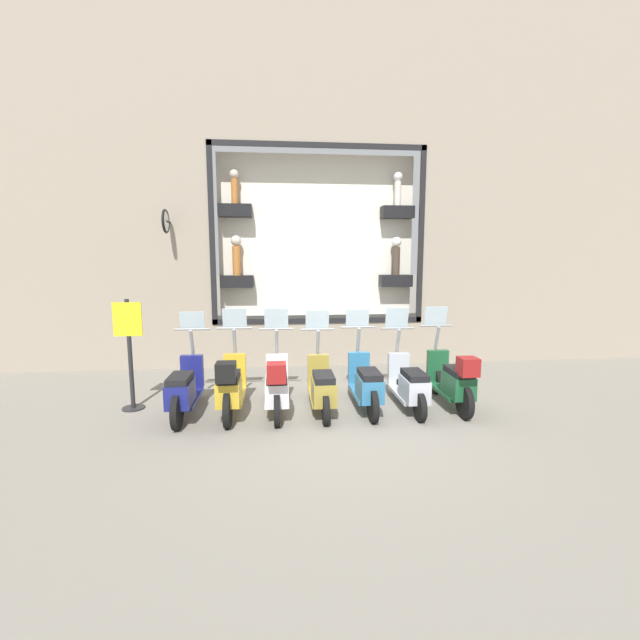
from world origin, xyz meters
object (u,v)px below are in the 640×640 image
scooter_olive_3 (322,387)px  shop_sign_post (130,350)px  scooter_green_0 (453,380)px  scooter_white_4 (277,386)px  scooter_silver_1 (409,384)px  scooter_teal_2 (366,384)px  scooter_yellow_5 (231,386)px  scooter_navy_6 (184,389)px

scooter_olive_3 → shop_sign_post: shop_sign_post is taller
scooter_green_0 → scooter_white_4: size_ratio=1.00×
scooter_silver_1 → scooter_olive_3: bearing=90.0°
scooter_teal_2 → scooter_yellow_5: scooter_yellow_5 is taller
scooter_teal_2 → scooter_yellow_5: (-0.05, 2.18, 0.05)m
scooter_silver_1 → shop_sign_post: shop_sign_post is taller
scooter_silver_1 → scooter_navy_6: scooter_silver_1 is taller
scooter_green_0 → scooter_olive_3: scooter_green_0 is taller
scooter_olive_3 → shop_sign_post: 3.20m
scooter_teal_2 → scooter_olive_3: (-0.00, 0.73, -0.02)m
scooter_olive_3 → shop_sign_post: (0.42, 3.12, 0.58)m
scooter_teal_2 → scooter_silver_1: bearing=-90.4°
scooter_teal_2 → scooter_navy_6: size_ratio=1.00×
scooter_teal_2 → scooter_white_4: scooter_white_4 is taller
scooter_silver_1 → scooter_white_4: (-0.06, 2.18, 0.06)m
scooter_green_0 → scooter_olive_3: (0.05, 2.18, -0.06)m
scooter_white_4 → scooter_silver_1: bearing=-88.5°
scooter_white_4 → scooter_navy_6: 1.45m
scooter_navy_6 → scooter_yellow_5: bearing=-94.4°
scooter_white_4 → scooter_yellow_5: bearing=89.4°
scooter_teal_2 → scooter_navy_6: (0.00, 2.91, 0.00)m
scooter_green_0 → scooter_navy_6: scooter_green_0 is taller
scooter_olive_3 → scooter_navy_6: bearing=89.8°
scooter_olive_3 → scooter_navy_6: scooter_olive_3 is taller
scooter_olive_3 → scooter_yellow_5: (-0.05, 1.45, 0.07)m
scooter_olive_3 → scooter_yellow_5: size_ratio=0.99×
scooter_white_4 → scooter_teal_2: bearing=-87.5°
scooter_green_0 → scooter_white_4: scooter_white_4 is taller
scooter_navy_6 → scooter_teal_2: bearing=-90.0°
scooter_green_0 → scooter_yellow_5: scooter_yellow_5 is taller
scooter_yellow_5 → scooter_olive_3: bearing=-88.0°
scooter_navy_6 → shop_sign_post: (0.41, 0.94, 0.56)m
scooter_green_0 → scooter_yellow_5: (0.00, 3.63, 0.01)m
scooter_silver_1 → scooter_navy_6: size_ratio=0.99×
scooter_olive_3 → scooter_silver_1: bearing=-90.0°
scooter_green_0 → scooter_white_4: bearing=90.1°
scooter_yellow_5 → scooter_navy_6: size_ratio=1.00×
scooter_yellow_5 → scooter_white_4: bearing=-90.6°
scooter_silver_1 → scooter_navy_6: (0.01, 3.63, 0.02)m
scooter_silver_1 → scooter_white_4: scooter_white_4 is taller
scooter_white_4 → shop_sign_post: size_ratio=0.98×
scooter_green_0 → scooter_silver_1: size_ratio=1.01×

